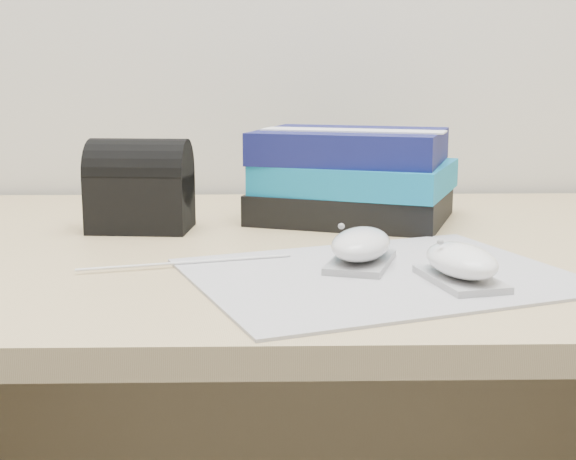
{
  "coord_description": "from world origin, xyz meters",
  "views": [
    {
      "loc": [
        -0.11,
        0.57,
        0.95
      ],
      "look_at": [
        -0.09,
        1.45,
        0.77
      ],
      "focal_mm": 50.0,
      "sensor_mm": 36.0,
      "label": 1
    }
  ],
  "objects_px": {
    "desk": "(348,393)",
    "book_stack": "(353,176)",
    "mouse_front": "(461,264)",
    "mouse_rear": "(361,247)",
    "pouch": "(140,186)"
  },
  "relations": [
    {
      "from": "book_stack",
      "to": "desk",
      "type": "bearing_deg",
      "value": -96.95
    },
    {
      "from": "mouse_front",
      "to": "pouch",
      "type": "relative_size",
      "value": 0.84
    },
    {
      "from": "desk",
      "to": "mouse_front",
      "type": "distance_m",
      "value": 0.39
    },
    {
      "from": "desk",
      "to": "pouch",
      "type": "xyz_separation_m",
      "value": [
        -0.29,
        0.02,
        0.3
      ]
    },
    {
      "from": "pouch",
      "to": "mouse_rear",
      "type": "bearing_deg",
      "value": -39.05
    },
    {
      "from": "mouse_rear",
      "to": "pouch",
      "type": "distance_m",
      "value": 0.36
    },
    {
      "from": "mouse_front",
      "to": "pouch",
      "type": "xyz_separation_m",
      "value": [
        -0.37,
        0.3,
        0.04
      ]
    },
    {
      "from": "book_stack",
      "to": "mouse_rear",
      "type": "bearing_deg",
      "value": -94.01
    },
    {
      "from": "mouse_rear",
      "to": "pouch",
      "type": "xyz_separation_m",
      "value": [
        -0.28,
        0.23,
        0.04
      ]
    },
    {
      "from": "book_stack",
      "to": "pouch",
      "type": "relative_size",
      "value": 2.3
    },
    {
      "from": "mouse_front",
      "to": "book_stack",
      "type": "distance_m",
      "value": 0.38
    },
    {
      "from": "desk",
      "to": "mouse_front",
      "type": "height_order",
      "value": "mouse_front"
    },
    {
      "from": "desk",
      "to": "book_stack",
      "type": "distance_m",
      "value": 0.31
    },
    {
      "from": "desk",
      "to": "mouse_rear",
      "type": "distance_m",
      "value": 0.33
    },
    {
      "from": "mouse_rear",
      "to": "mouse_front",
      "type": "bearing_deg",
      "value": -39.14
    }
  ]
}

